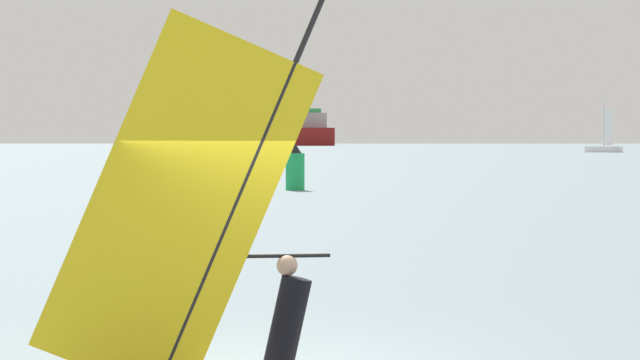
# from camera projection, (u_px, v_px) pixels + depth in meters

# --- Properties ---
(windsurfer) EXTENTS (3.90, 2.51, 4.37)m
(windsurfer) POSITION_uv_depth(u_px,v_px,m) (245.00, 281.00, 11.54)
(windsurfer) COLOR white
(windsurfer) RESTS_ON ground_plane
(cargo_ship) EXTENTS (108.47, 144.72, 33.74)m
(cargo_ship) POSITION_uv_depth(u_px,v_px,m) (285.00, 132.00, 628.84)
(cargo_ship) COLOR maroon
(cargo_ship) RESTS_ON ground_plane
(channel_buoy) EXTENTS (0.96, 0.96, 2.37)m
(channel_buoy) POSITION_uv_depth(u_px,v_px,m) (295.00, 169.00, 56.56)
(channel_buoy) COLOR #19994C
(channel_buoy) RESTS_ON ground_plane
(small_sailboat) EXTENTS (7.96, 3.33, 10.81)m
(small_sailboat) POSITION_uv_depth(u_px,v_px,m) (604.00, 148.00, 241.76)
(small_sailboat) COLOR white
(small_sailboat) RESTS_ON ground_plane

